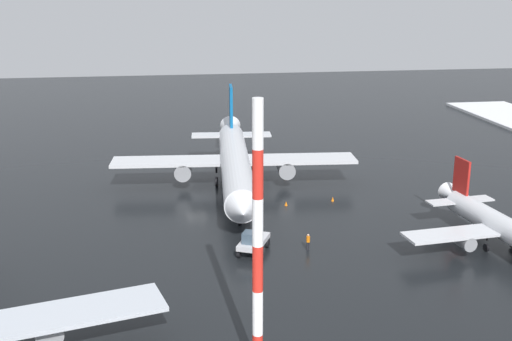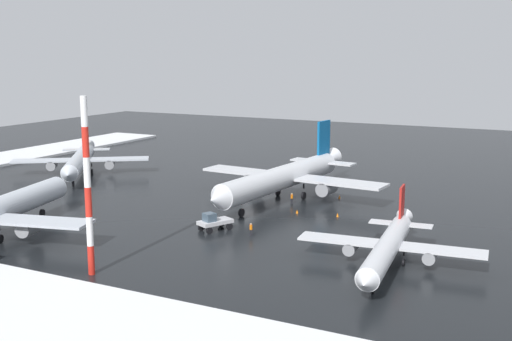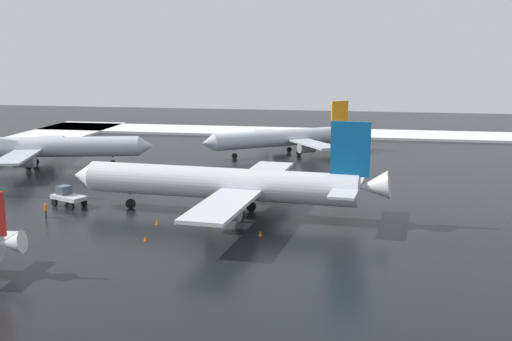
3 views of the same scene
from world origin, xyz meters
The scene contains 11 objects.
ground_plane centered at (0.00, 0.00, 0.00)m, with size 240.00×240.00×0.00m, color black.
snow_bank_left centered at (-67.00, 0.00, 0.26)m, with size 14.00×116.00×0.52m, color white.
airplane_foreground_jet centered at (5.26, 2.39, 3.83)m, with size 32.42×39.04×11.59m.
airplane_parked_starboard centered at (-38.46, 3.49, 3.11)m, with size 23.56×27.36×9.41m.
airplane_far_rear centered at (-18.98, -33.72, 3.40)m, with size 28.74×34.26×10.29m.
pushback_tug centered at (4.45, -18.17, 1.28)m, with size 3.95×5.10×2.50m.
ground_crew_by_nose_gear centered at (10.06, -18.18, 0.97)m, with size 0.36×0.36×1.71m.
ground_crew_near_tug centered at (7.40, 0.81, 0.97)m, with size 0.36×0.36×1.71m.
traffic_cone_near_nose centered at (12.84, 7.70, 0.28)m, with size 0.36×0.36×0.55m, color orange.
traffic_cone_mid_line centered at (10.60, -4.44, 0.28)m, with size 0.36×0.36×0.55m, color orange.
traffic_cone_wingtip_side centered at (16.64, -3.65, 0.28)m, with size 0.36×0.36×0.55m, color orange.
Camera 3 is at (76.98, 18.72, 19.81)m, focal length 45.00 mm.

